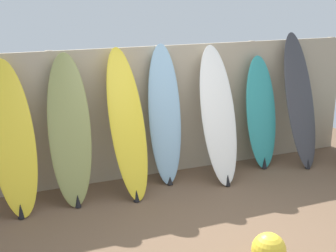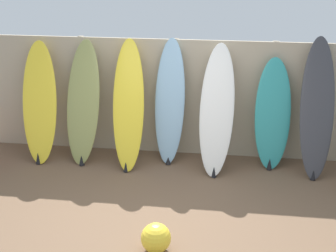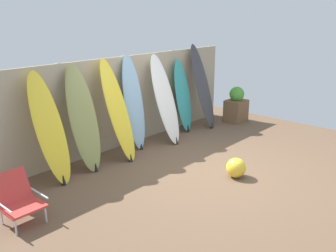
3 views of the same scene
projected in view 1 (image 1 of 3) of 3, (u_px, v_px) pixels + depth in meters
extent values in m
plane|color=brown|center=(230.00, 239.00, 4.92)|extent=(7.68, 7.68, 0.00)
cube|color=tan|center=(160.00, 111.00, 6.44)|extent=(6.08, 0.04, 1.80)
cylinder|color=gray|center=(54.00, 122.00, 5.95)|extent=(0.10, 0.10, 1.80)
cylinder|color=gray|center=(159.00, 111.00, 6.47)|extent=(0.10, 0.10, 1.80)
cylinder|color=gray|center=(249.00, 102.00, 7.00)|extent=(0.10, 0.10, 1.80)
cylinder|color=gray|center=(326.00, 94.00, 7.52)|extent=(0.10, 0.10, 1.80)
ellipsoid|color=yellow|center=(12.00, 138.00, 5.33)|extent=(0.58, 0.69, 1.77)
cone|color=black|center=(21.00, 211.00, 5.31)|extent=(0.08, 0.08, 0.17)
ellipsoid|color=olive|center=(70.00, 130.00, 5.60)|extent=(0.57, 0.67, 1.81)
cone|color=black|center=(78.00, 201.00, 5.59)|extent=(0.08, 0.08, 0.16)
ellipsoid|color=yellow|center=(127.00, 124.00, 5.78)|extent=(0.51, 0.76, 1.84)
cone|color=black|center=(137.00, 196.00, 5.74)|extent=(0.08, 0.08, 0.15)
ellipsoid|color=#8CB7D6|center=(165.00, 115.00, 6.16)|extent=(0.47, 0.47, 1.85)
cone|color=black|center=(170.00, 180.00, 6.24)|extent=(0.08, 0.08, 0.11)
ellipsoid|color=white|center=(218.00, 115.00, 6.25)|extent=(0.53, 0.77, 1.81)
cone|color=black|center=(228.00, 180.00, 6.20)|extent=(0.08, 0.08, 0.15)
ellipsoid|color=teal|center=(261.00, 113.00, 6.73)|extent=(0.54, 0.42, 1.62)
cone|color=black|center=(264.00, 163.00, 6.79)|extent=(0.08, 0.08, 0.17)
ellipsoid|color=#38383D|center=(300.00, 100.00, 6.81)|extent=(0.48, 0.71, 1.93)
cone|color=black|center=(308.00, 164.00, 6.79)|extent=(0.08, 0.08, 0.14)
sphere|color=yellow|center=(269.00, 250.00, 4.40)|extent=(0.33, 0.33, 0.33)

